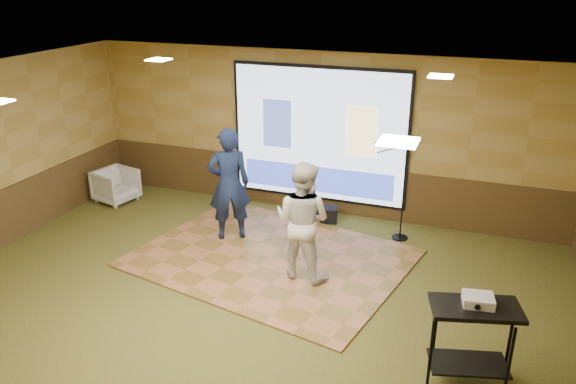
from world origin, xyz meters
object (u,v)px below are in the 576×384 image
(banquet_chair, at_px, (116,186))
(duffel_bag, at_px, (325,214))
(dance_floor, at_px, (271,258))
(player_right, at_px, (302,220))
(av_table, at_px, (473,329))
(player_left, at_px, (229,184))
(projector, at_px, (478,300))
(mic_stand, at_px, (399,211))
(projector_screen, at_px, (319,136))

(banquet_chair, distance_m, duffel_bag, 4.21)
(dance_floor, xyz_separation_m, duffel_bag, (0.40, 1.69, 0.12))
(player_right, distance_m, duffel_bag, 2.21)
(player_right, height_order, av_table, player_right)
(player_left, relative_size, projector, 6.07)
(projector, xyz_separation_m, mic_stand, (-1.38, 3.34, -0.55))
(mic_stand, xyz_separation_m, duffel_bag, (-1.36, 0.24, -0.36))
(projector, bearing_deg, mic_stand, 103.25)
(av_table, height_order, mic_stand, mic_stand)
(projector_screen, xyz_separation_m, dance_floor, (-0.11, -2.10, -1.46))
(player_right, distance_m, av_table, 2.94)
(player_right, bearing_deg, av_table, 156.76)
(player_left, bearing_deg, player_right, 120.01)
(dance_floor, relative_size, player_left, 2.12)
(player_left, xyz_separation_m, player_right, (1.57, -0.81, -0.07))
(banquet_chair, relative_size, duffel_bag, 1.66)
(duffel_bag, bearing_deg, player_right, -83.07)
(player_right, xyz_separation_m, banquet_chair, (-4.42, 1.53, -0.59))
(dance_floor, xyz_separation_m, banquet_chair, (-3.77, 1.17, 0.32))
(mic_stand, distance_m, banquet_chair, 5.54)
(player_left, bearing_deg, projector, 117.29)
(player_right, bearing_deg, duffel_bag, -73.92)
(projector_screen, bearing_deg, dance_floor, -93.08)
(projector, xyz_separation_m, banquet_chair, (-6.91, 3.06, -0.72))
(projector_screen, distance_m, mic_stand, 2.02)
(banquet_chair, bearing_deg, dance_floor, -93.48)
(player_right, bearing_deg, projector_screen, -68.65)
(player_left, relative_size, player_right, 1.08)
(mic_stand, bearing_deg, projector, -63.50)
(duffel_bag, bearing_deg, av_table, -53.01)
(projector_screen, xyz_separation_m, banquet_chair, (-3.89, -0.93, -1.14))
(banquet_chair, bearing_deg, av_table, -100.43)
(player_left, relative_size, duffel_bag, 4.41)
(projector, height_order, duffel_bag, projector)
(projector_screen, distance_m, av_table, 5.09)
(projector_screen, height_order, player_right, projector_screen)
(av_table, xyz_separation_m, banquet_chair, (-6.90, 3.10, -0.37))
(player_left, distance_m, duffel_bag, 2.00)
(banquet_chair, height_order, duffel_bag, banquet_chair)
(mic_stand, height_order, duffel_bag, mic_stand)
(av_table, relative_size, banquet_chair, 1.37)
(mic_stand, relative_size, duffel_bag, 3.90)
(player_left, xyz_separation_m, banquet_chair, (-2.85, 0.73, -0.66))
(mic_stand, bearing_deg, player_right, -117.44)
(dance_floor, relative_size, duffel_bag, 9.34)
(av_table, bearing_deg, player_left, 149.55)
(projector_screen, distance_m, banquet_chair, 4.16)
(dance_floor, distance_m, player_right, 1.17)
(player_right, xyz_separation_m, mic_stand, (1.11, 1.81, -0.43))
(dance_floor, bearing_deg, player_right, -29.06)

